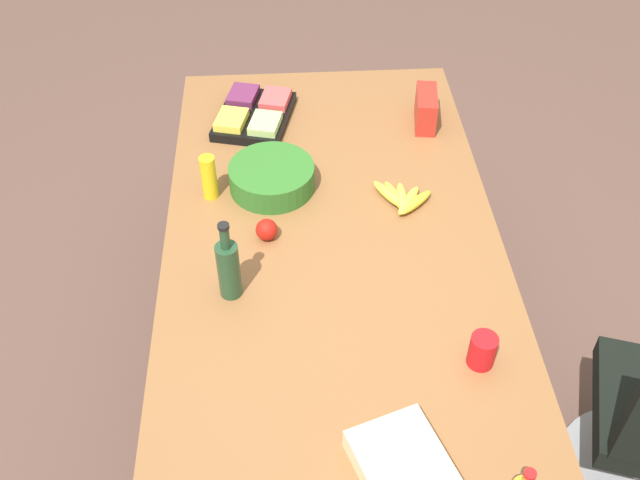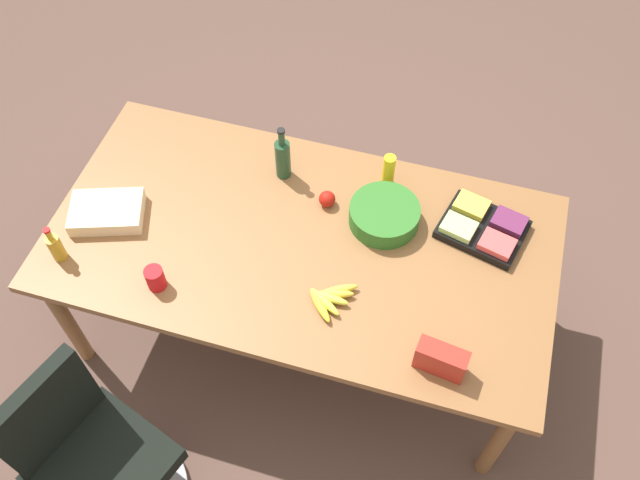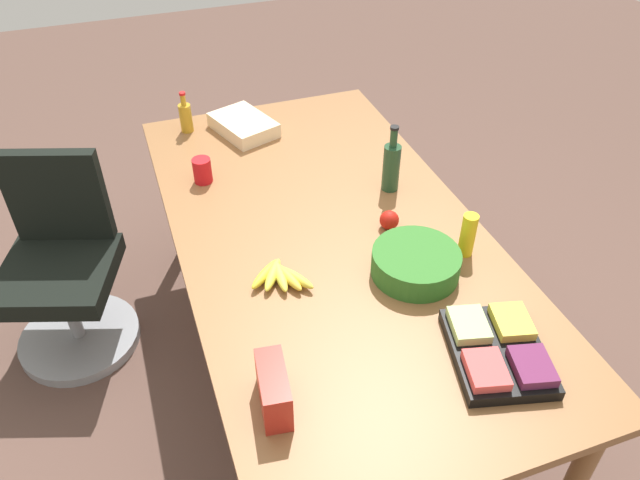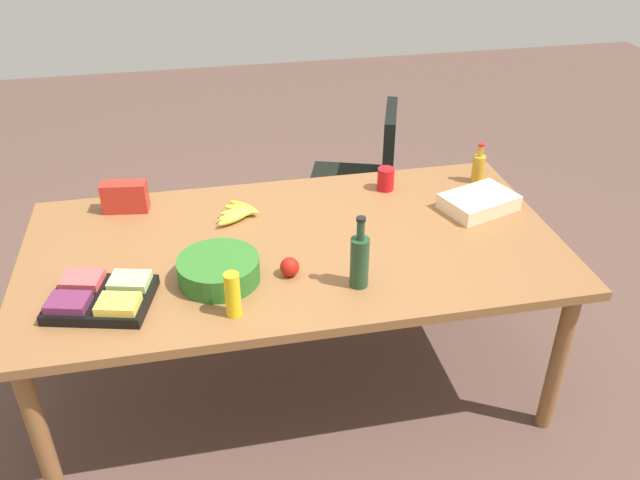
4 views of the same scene
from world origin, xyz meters
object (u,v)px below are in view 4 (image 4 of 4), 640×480
object	(u,v)px
office_chair	(358,198)
fruit_platter	(101,297)
red_solo_cup	(386,179)
chip_bag_red	(125,197)
conference_table	(294,256)
mustard_bottle	(233,295)
apple_red	(290,267)
sheet_cake	(479,202)
salad_bowl	(219,270)
dressing_bottle	(478,167)
banana_bunch	(239,212)
wine_bottle	(360,260)

from	to	relation	value
office_chair	fruit_platter	xyz separation A→B (m)	(1.33, 1.34, 0.45)
red_solo_cup	chip_bag_red	xyz separation A→B (m)	(1.21, -0.03, 0.01)
conference_table	mustard_bottle	xyz separation A→B (m)	(0.29, 0.43, 0.15)
chip_bag_red	apple_red	distance (m)	0.92
sheet_cake	apple_red	distance (m)	1.00
conference_table	salad_bowl	distance (m)	0.40
dressing_bottle	sheet_cake	size ratio (longest dim) A/B	0.64
red_solo_cup	banana_bunch	xyz separation A→B (m)	(0.72, 0.13, -0.03)
red_solo_cup	fruit_platter	distance (m)	1.44
fruit_platter	mustard_bottle	xyz separation A→B (m)	(-0.47, 0.16, 0.06)
salad_bowl	fruit_platter	world-z (taller)	salad_bowl
office_chair	wine_bottle	bearing A→B (deg)	75.27
mustard_bottle	dressing_bottle	bearing A→B (deg)	-147.44
conference_table	salad_bowl	xyz separation A→B (m)	(0.33, 0.21, 0.11)
conference_table	apple_red	world-z (taller)	apple_red
red_solo_cup	fruit_platter	bearing A→B (deg)	27.57
apple_red	fruit_platter	bearing A→B (deg)	3.66
wine_bottle	red_solo_cup	bearing A→B (deg)	-113.51
fruit_platter	sheet_cake	size ratio (longest dim) A/B	1.30
office_chair	mustard_bottle	bearing A→B (deg)	60.30
office_chair	dressing_bottle	distance (m)	0.94
red_solo_cup	dressing_bottle	distance (m)	0.47
fruit_platter	apple_red	world-z (taller)	apple_red
wine_bottle	salad_bowl	distance (m)	0.54
wine_bottle	banana_bunch	distance (m)	0.73
mustard_bottle	sheet_cake	world-z (taller)	mustard_bottle
banana_bunch	apple_red	world-z (taller)	apple_red
conference_table	banana_bunch	xyz separation A→B (m)	(0.20, -0.26, 0.09)
dressing_bottle	mustard_bottle	xyz separation A→B (m)	(1.27, 0.81, 0.01)
wine_bottle	fruit_platter	world-z (taller)	wine_bottle
red_solo_cup	wine_bottle	world-z (taller)	wine_bottle
conference_table	wine_bottle	bearing A→B (deg)	119.40
mustard_bottle	apple_red	size ratio (longest dim) A/B	2.30
dressing_bottle	apple_red	distance (m)	1.20
conference_table	office_chair	size ratio (longest dim) A/B	2.41
wine_bottle	mustard_bottle	xyz separation A→B (m)	(0.48, 0.09, -0.03)
red_solo_cup	salad_bowl	xyz separation A→B (m)	(0.84, 0.60, -0.01)
mustard_bottle	apple_red	world-z (taller)	mustard_bottle
chip_bag_red	banana_bunch	bearing A→B (deg)	161.47
salad_bowl	mustard_bottle	bearing A→B (deg)	99.12
conference_table	mustard_bottle	bearing A→B (deg)	56.06
sheet_cake	mustard_bottle	bearing A→B (deg)	25.32
wine_bottle	fruit_platter	bearing A→B (deg)	-4.29
wine_bottle	apple_red	distance (m)	0.28
office_chair	sheet_cake	distance (m)	1.09
mustard_bottle	apple_red	xyz separation A→B (m)	(-0.24, -0.20, -0.05)
office_chair	salad_bowl	bearing A→B (deg)	55.03
chip_bag_red	banana_bunch	distance (m)	0.52
salad_bowl	banana_bunch	bearing A→B (deg)	-104.63
chip_bag_red	dressing_bottle	xyz separation A→B (m)	(-1.68, 0.05, 0.01)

